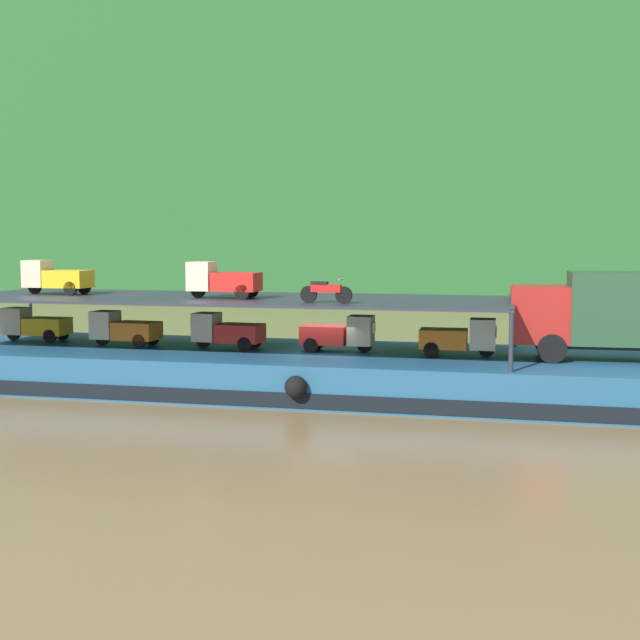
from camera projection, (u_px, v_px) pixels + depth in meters
The scene contains 13 objects.
ground_plane at pixel (324, 391), 32.67m from camera, with size 400.00×400.00×0.00m, color brown.
hillside_far_bank at pixel (461, 111), 91.88m from camera, with size 113.28×32.65×34.31m.
cargo_barge at pixel (324, 372), 32.58m from camera, with size 30.85×8.37×1.50m.
covered_lorry at pixel (617, 312), 29.99m from camera, with size 7.92×2.55×3.10m.
cargo_rack at pixel (229, 299), 33.24m from camera, with size 21.65×6.97×2.00m.
mini_truck_lower_stern at pixel (35, 324), 35.91m from camera, with size 2.78×1.26×1.38m.
mini_truck_lower_aft at pixel (124, 329), 34.19m from camera, with size 2.79×1.30×1.38m.
mini_truck_lower_mid at pixel (227, 331), 33.34m from camera, with size 2.79×1.29×1.38m.
mini_truck_lower_fore at pixel (339, 333), 32.48m from camera, with size 2.75×1.22×1.38m.
mini_truck_lower_bow at pixel (459, 337), 31.22m from camera, with size 2.77×1.26×1.38m.
mini_truck_upper_stern at pixel (56, 277), 34.98m from camera, with size 2.76×1.23×1.38m.
mini_truck_upper_mid at pixel (222, 280), 32.63m from camera, with size 2.74×1.20×1.38m.
motorcycle_upper_port at pixel (326, 291), 30.15m from camera, with size 1.90×0.55×0.87m.
Camera 1 is at (7.47, -31.39, 5.76)m, focal length 48.45 mm.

